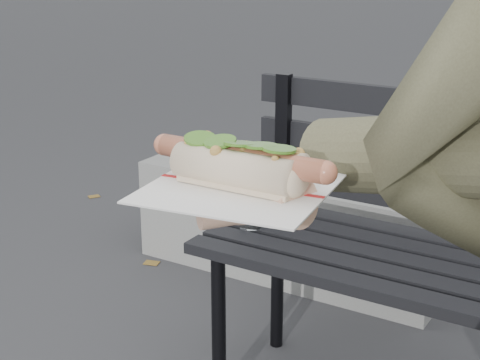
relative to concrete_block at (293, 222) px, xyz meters
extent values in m
cylinder|color=black|center=(0.22, -0.88, 0.02)|extent=(0.04, 0.04, 0.45)
cylinder|color=black|center=(0.22, -0.54, 0.02)|extent=(0.04, 0.04, 0.45)
cube|color=black|center=(0.89, -0.89, 0.27)|extent=(1.50, 0.07, 0.03)
cube|color=black|center=(0.89, -0.80, 0.27)|extent=(1.50, 0.07, 0.03)
cube|color=black|center=(0.22, -0.52, 0.47)|extent=(0.04, 0.03, 0.42)
cylinder|color=white|center=(0.23, -0.73, 0.37)|extent=(0.06, 0.06, 0.19)
cylinder|color=white|center=(0.23, -0.73, 0.48)|extent=(0.03, 0.03, 0.02)
cube|color=slate|center=(0.00, 0.00, 0.00)|extent=(1.20, 0.40, 0.40)
cylinder|color=#D8A384|center=(0.86, -1.74, 0.79)|extent=(0.09, 0.08, 0.07)
ellipsoid|color=#D8A384|center=(0.82, -1.75, 0.78)|extent=(0.10, 0.12, 0.03)
cylinder|color=#D8A384|center=(0.76, -1.78, 0.78)|extent=(0.05, 0.02, 0.02)
cylinder|color=#D8A384|center=(0.76, -1.76, 0.78)|extent=(0.05, 0.02, 0.02)
cylinder|color=#D8A384|center=(0.76, -1.74, 0.78)|extent=(0.05, 0.02, 0.02)
cylinder|color=#D8A384|center=(0.76, -1.72, 0.78)|extent=(0.05, 0.02, 0.02)
cylinder|color=#D8A384|center=(0.83, -1.80, 0.78)|extent=(0.04, 0.05, 0.02)
cube|color=white|center=(0.82, -1.75, 0.80)|extent=(0.21, 0.21, 0.00)
cube|color=#B21E1E|center=(0.82, -1.75, 0.80)|extent=(0.19, 0.03, 0.00)
cylinder|color=#C26A4A|center=(0.82, -1.75, 0.83)|extent=(0.20, 0.02, 0.02)
sphere|color=#C26A4A|center=(0.72, -1.75, 0.83)|extent=(0.03, 0.02, 0.02)
sphere|color=#C26A4A|center=(0.92, -1.75, 0.83)|extent=(0.02, 0.02, 0.02)
sphere|color=#9E6B2D|center=(0.82, -1.74, 0.84)|extent=(0.01, 0.01, 0.01)
sphere|color=#9E6B2D|center=(0.83, -1.75, 0.84)|extent=(0.01, 0.01, 0.01)
sphere|color=#9E6B2D|center=(0.87, -1.76, 0.84)|extent=(0.01, 0.01, 0.01)
sphere|color=#9E6B2D|center=(0.77, -1.74, 0.83)|extent=(0.01, 0.01, 0.01)
sphere|color=#9E6B2D|center=(0.79, -1.74, 0.84)|extent=(0.01, 0.01, 0.01)
sphere|color=#9E6B2D|center=(0.80, -1.75, 0.83)|extent=(0.01, 0.01, 0.01)
sphere|color=#9E6B2D|center=(0.87, -1.74, 0.83)|extent=(0.01, 0.01, 0.01)
sphere|color=#9E6B2D|center=(0.83, -1.76, 0.83)|extent=(0.01, 0.01, 0.01)
sphere|color=#9E6B2D|center=(0.80, -1.77, 0.84)|extent=(0.01, 0.01, 0.01)
sphere|color=#9E6B2D|center=(0.81, -1.76, 0.83)|extent=(0.01, 0.01, 0.01)
sphere|color=#9E6B2D|center=(0.88, -1.74, 0.84)|extent=(0.01, 0.01, 0.01)
sphere|color=#9E6B2D|center=(0.76, -1.76, 0.84)|extent=(0.01, 0.01, 0.01)
sphere|color=#9E6B2D|center=(0.88, -1.73, 0.84)|extent=(0.01, 0.01, 0.01)
sphere|color=#9E6B2D|center=(0.85, -1.74, 0.84)|extent=(0.01, 0.01, 0.01)
sphere|color=#9E6B2D|center=(0.85, -1.73, 0.84)|extent=(0.01, 0.01, 0.01)
sphere|color=#9E6B2D|center=(0.88, -1.73, 0.84)|extent=(0.01, 0.01, 0.01)
sphere|color=#9E6B2D|center=(0.82, -1.73, 0.84)|extent=(0.01, 0.01, 0.01)
sphere|color=#9E6B2D|center=(0.80, -1.77, 0.84)|extent=(0.01, 0.01, 0.01)
sphere|color=#9E6B2D|center=(0.87, -1.76, 0.83)|extent=(0.01, 0.01, 0.01)
sphere|color=#9E6B2D|center=(0.79, -1.73, 0.84)|extent=(0.01, 0.01, 0.01)
sphere|color=#9E6B2D|center=(0.84, -1.75, 0.84)|extent=(0.01, 0.01, 0.01)
sphere|color=#9E6B2D|center=(0.83, -1.73, 0.84)|extent=(0.01, 0.01, 0.01)
sphere|color=#9E6B2D|center=(0.77, -1.73, 0.84)|extent=(0.01, 0.01, 0.01)
sphere|color=#9E6B2D|center=(0.81, -1.74, 0.84)|extent=(0.01, 0.01, 0.01)
sphere|color=#9E6B2D|center=(0.81, -1.75, 0.84)|extent=(0.01, 0.01, 0.01)
sphere|color=#9E6B2D|center=(0.88, -1.73, 0.84)|extent=(0.01, 0.01, 0.01)
cylinder|color=#477F22|center=(0.77, -1.75, 0.85)|extent=(0.04, 0.04, 0.01)
cylinder|color=#477F22|center=(0.80, -1.75, 0.85)|extent=(0.04, 0.04, 0.01)
cylinder|color=#477F22|center=(0.82, -1.75, 0.85)|extent=(0.04, 0.04, 0.01)
cylinder|color=#477F22|center=(0.84, -1.75, 0.85)|extent=(0.04, 0.04, 0.01)
cylinder|color=#477F22|center=(0.87, -1.75, 0.85)|extent=(0.04, 0.04, 0.01)
cube|color=brown|center=(-0.51, -0.26, -0.20)|extent=(0.07, 0.06, 0.00)
cube|color=brown|center=(-0.09, 0.53, -0.20)|extent=(0.05, 0.03, 0.00)
cube|color=brown|center=(-1.25, 0.23, -0.20)|extent=(0.06, 0.07, 0.00)
camera|label=1|loc=(1.21, -2.39, 1.05)|focal=55.00mm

